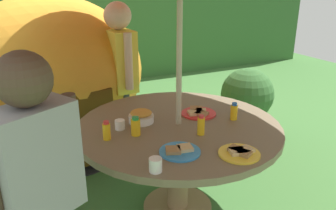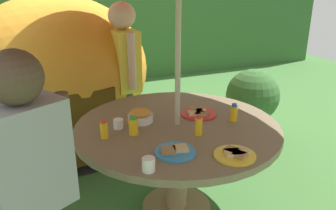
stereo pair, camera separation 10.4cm
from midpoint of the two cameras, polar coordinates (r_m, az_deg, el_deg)
The scene contains 18 objects.
ground_plane at distance 2.65m, azimuth 2.59°, elevation -17.01°, with size 10.00×10.00×0.02m, color #3D6B33.
hedge_backdrop at distance 5.74m, azimuth -13.96°, elevation 12.91°, with size 9.00×0.70×1.81m, color #33602D.
garden_table at distance 2.35m, azimuth 2.81°, elevation -5.78°, with size 1.38×1.38×0.68m.
wooden_chair at distance 2.91m, azimuth -24.24°, elevation -3.36°, with size 0.64×0.66×0.91m.
dome_tent at distance 3.65m, azimuth -17.16°, elevation 5.70°, with size 2.08×2.08×1.47m.
potted_plant at distance 3.64m, azimuth 14.75°, elevation 0.99°, with size 0.55×0.55×0.74m.
child_in_yellow_shirt at distance 3.13m, azimuth -6.48°, elevation 7.52°, with size 0.24×0.48×1.42m.
child_in_grey_shirt at distance 1.60m, azimuth -20.70°, elevation -8.61°, with size 0.41×0.33×1.35m.
snack_bowl at distance 2.32m, azimuth -3.39°, elevation -1.86°, with size 0.17×0.17×0.09m.
plate_mid_right at distance 1.94m, azimuth 12.75°, elevation -8.05°, with size 0.23×0.23×0.03m.
plate_center_back at distance 1.93m, azimuth 2.73°, elevation -7.74°, with size 0.23×0.23×0.03m.
plate_near_right at distance 2.46m, azimuth 6.33°, elevation -1.36°, with size 0.25×0.25×0.03m.
juice_bottle_near_left at distance 2.13m, azimuth -4.46°, elevation -3.54°, with size 0.06×0.06×0.12m.
juice_bottle_far_left at distance 2.13m, azimuth 6.56°, elevation -3.54°, with size 0.05×0.05×0.13m.
juice_bottle_far_right at distance 2.39m, azimuth 12.21°, elevation -1.30°, with size 0.05×0.05×0.12m.
juice_bottle_center_front at distance 2.10m, azimuth -9.29°, elevation -4.13°, with size 0.05×0.05×0.12m.
cup_near at distance 2.24m, azimuth -7.01°, elevation -3.15°, with size 0.06×0.06×0.06m, color white.
cup_far at distance 1.75m, azimuth -1.56°, elevation -9.97°, with size 0.07×0.07×0.07m, color white.
Camera 2 is at (-0.88, -1.91, 1.60)m, focal length 36.33 mm.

